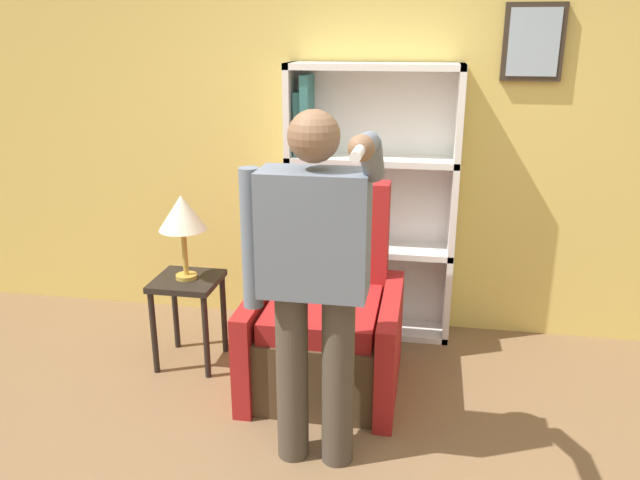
% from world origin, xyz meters
% --- Properties ---
extents(wall_back, '(8.00, 0.11, 2.80)m').
position_xyz_m(wall_back, '(0.00, 2.03, 1.40)').
color(wall_back, '#E0C160').
rests_on(wall_back, ground_plane).
extents(bookcase, '(1.09, 0.28, 1.78)m').
position_xyz_m(bookcase, '(-0.09, 1.87, 0.88)').
color(bookcase, white).
rests_on(bookcase, ground_plane).
extents(armchair, '(0.84, 0.87, 1.14)m').
position_xyz_m(armchair, '(-0.17, 1.16, 0.35)').
color(armchair, '#4C3823').
rests_on(armchair, ground_plane).
extents(person_standing, '(0.62, 0.78, 1.66)m').
position_xyz_m(person_standing, '(-0.11, 0.44, 0.96)').
color(person_standing, '#473D33').
rests_on(person_standing, ground_plane).
extents(side_table, '(0.38, 0.38, 0.56)m').
position_xyz_m(side_table, '(-1.03, 1.22, 0.44)').
color(side_table, black).
rests_on(side_table, ground_plane).
extents(table_lamp, '(0.28, 0.28, 0.51)m').
position_xyz_m(table_lamp, '(-1.03, 1.22, 0.95)').
color(table_lamp, gold).
rests_on(table_lamp, side_table).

